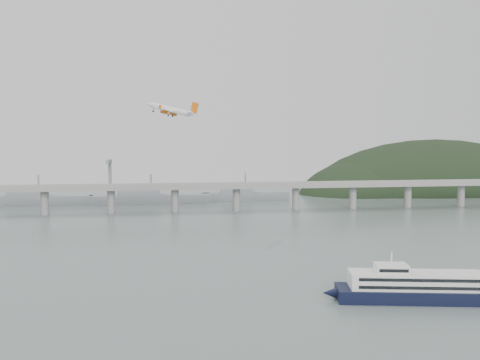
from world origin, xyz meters
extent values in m
plane|color=slate|center=(0.00, 0.00, 0.00)|extent=(900.00, 900.00, 0.00)
cube|color=gray|center=(0.00, 200.00, 20.00)|extent=(800.00, 22.00, 2.20)
cube|color=gray|center=(0.00, 189.50, 22.00)|extent=(800.00, 0.60, 1.80)
cube|color=gray|center=(0.00, 210.50, 22.00)|extent=(800.00, 0.60, 1.80)
cylinder|color=gray|center=(-130.00, 200.00, 9.50)|extent=(6.00, 6.00, 21.00)
cylinder|color=gray|center=(-80.00, 200.00, 9.50)|extent=(6.00, 6.00, 21.00)
cylinder|color=gray|center=(-30.00, 200.00, 9.50)|extent=(6.00, 6.00, 21.00)
cylinder|color=gray|center=(20.00, 200.00, 9.50)|extent=(6.00, 6.00, 21.00)
cylinder|color=gray|center=(70.00, 200.00, 9.50)|extent=(6.00, 6.00, 21.00)
cylinder|color=gray|center=(120.00, 200.00, 9.50)|extent=(6.00, 6.00, 21.00)
cylinder|color=gray|center=(170.00, 200.00, 9.50)|extent=(6.00, 6.00, 21.00)
cylinder|color=gray|center=(220.00, 200.00, 9.50)|extent=(6.00, 6.00, 21.00)
ellipsoid|color=black|center=(270.00, 330.00, -18.00)|extent=(320.00, 150.00, 156.00)
ellipsoid|color=black|center=(175.00, 320.00, -12.00)|extent=(140.00, 110.00, 96.00)
cube|color=slate|center=(-150.00, 270.00, 4.00)|extent=(95.67, 20.15, 8.00)
cube|color=slate|center=(-159.50, 270.00, 12.00)|extent=(33.90, 15.02, 8.00)
cylinder|color=slate|center=(-150.00, 270.00, 20.00)|extent=(1.60, 1.60, 14.00)
cube|color=slate|center=(-50.00, 265.00, 4.00)|extent=(110.55, 21.43, 8.00)
cube|color=slate|center=(-61.00, 265.00, 12.00)|extent=(39.01, 16.73, 8.00)
cylinder|color=slate|center=(-50.00, 265.00, 20.00)|extent=(1.60, 1.60, 14.00)
cube|color=slate|center=(40.00, 275.00, 4.00)|extent=(85.00, 13.60, 8.00)
cube|color=slate|center=(31.50, 275.00, 12.00)|extent=(29.75, 11.90, 8.00)
cylinder|color=slate|center=(40.00, 275.00, 20.00)|extent=(1.60, 1.60, 14.00)
cube|color=slate|center=(-90.00, 300.00, 20.00)|extent=(3.00, 3.00, 40.00)
cube|color=slate|center=(-90.00, 290.00, 38.00)|extent=(3.00, 28.00, 3.00)
cube|color=black|center=(47.16, -44.98, 2.23)|extent=(57.27, 24.63, 4.46)
cone|color=black|center=(17.73, -38.74, 2.23)|extent=(6.37, 5.52, 4.46)
cube|color=silver|center=(47.16, -44.98, 7.24)|extent=(48.09, 20.61, 5.57)
cube|color=black|center=(45.99, -50.48, 8.69)|extent=(41.46, 8.96, 1.11)
cube|color=black|center=(45.99, -50.48, 6.02)|extent=(41.46, 8.96, 1.11)
cube|color=black|center=(48.33, -39.48, 8.69)|extent=(41.46, 8.96, 1.11)
cube|color=black|center=(48.33, -39.48, 6.02)|extent=(41.46, 8.96, 1.11)
cube|color=silver|center=(38.44, -43.13, 11.48)|extent=(12.52, 9.94, 2.90)
cube|color=black|center=(37.62, -47.00, 11.48)|extent=(9.84, 2.21, 1.11)
cylinder|color=silver|center=(38.44, -43.13, 15.04)|extent=(0.66, 0.66, 4.46)
cylinder|color=white|center=(-35.33, 89.59, 74.92)|extent=(22.94, 17.63, 9.20)
cone|color=white|center=(-47.40, 97.25, 78.32)|extent=(5.47, 5.18, 4.11)
cone|color=white|center=(-22.77, 81.66, 71.86)|extent=(6.17, 5.48, 4.32)
cube|color=white|center=(-34.78, 89.19, 73.82)|extent=(20.23, 28.96, 2.97)
cube|color=white|center=(-23.38, 82.09, 72.70)|extent=(8.25, 10.92, 1.46)
cube|color=#D45E0E|center=(-21.95, 81.37, 75.43)|extent=(4.90, 2.90, 6.77)
cylinder|color=#D45E0E|center=(-33.55, 94.30, 72.63)|extent=(4.69, 4.16, 2.97)
cylinder|color=black|center=(-35.13, 95.31, 73.07)|extent=(1.82, 2.12, 2.13)
cube|color=white|center=(-33.34, 94.23, 73.52)|extent=(2.25, 1.48, 1.61)
cylinder|color=#D45E0E|center=(-38.85, 85.71, 73.14)|extent=(4.69, 4.16, 2.97)
cylinder|color=black|center=(-40.43, 86.72, 73.59)|extent=(1.82, 2.12, 2.13)
cube|color=white|center=(-38.64, 85.64, 74.03)|extent=(2.25, 1.48, 1.61)
cylinder|color=black|center=(-33.89, 91.35, 72.09)|extent=(0.94, 0.63, 2.24)
cylinder|color=black|center=(-34.12, 91.43, 71.11)|extent=(1.25, 0.92, 1.23)
cylinder|color=black|center=(-36.40, 87.29, 72.33)|extent=(0.94, 0.63, 2.24)
cylinder|color=black|center=(-36.62, 87.37, 71.35)|extent=(1.25, 0.92, 1.23)
cylinder|color=black|center=(-44.96, 95.54, 74.97)|extent=(0.94, 0.63, 2.24)
cylinder|color=black|center=(-45.18, 95.62, 73.99)|extent=(1.25, 0.92, 1.23)
cube|color=#D45E0E|center=(-24.83, 101.41, 73.67)|extent=(1.80, 1.10, 2.49)
cube|color=#D45E0E|center=(-41.21, 74.87, 75.26)|extent=(1.80, 1.10, 2.49)
camera|label=1|loc=(-41.64, -208.41, 55.29)|focal=38.00mm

